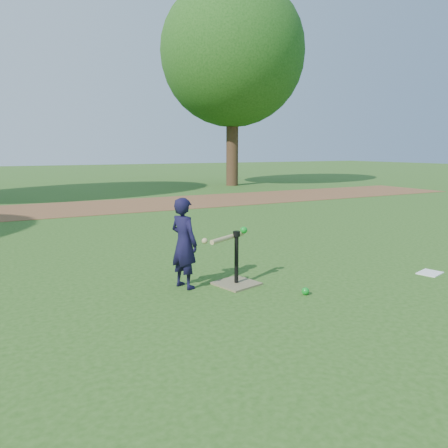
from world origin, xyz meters
name	(u,v)px	position (x,y,z in m)	size (l,w,h in m)	color
ground	(239,283)	(0.00, 0.00, 0.00)	(80.00, 80.00, 0.00)	#285116
dirt_strip	(99,207)	(0.00, 7.50, 0.01)	(24.00, 3.00, 0.01)	brown
child	(184,243)	(-0.61, 0.16, 0.50)	(0.37, 0.24, 1.00)	black
wiffle_ball_ground	(305,291)	(0.42, -0.66, 0.04)	(0.08, 0.08, 0.08)	#0D921F
clipboard	(430,273)	(2.29, -0.74, 0.01)	(0.30, 0.23, 0.01)	white
batting_tee	(236,275)	(-0.05, -0.01, 0.11)	(0.52, 0.52, 0.61)	olive
swing_action	(229,236)	(-0.15, -0.02, 0.57)	(0.63, 0.33, 0.12)	tan
tree_right	(233,54)	(6.50, 12.00, 5.29)	(5.80, 5.80, 8.21)	#382316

